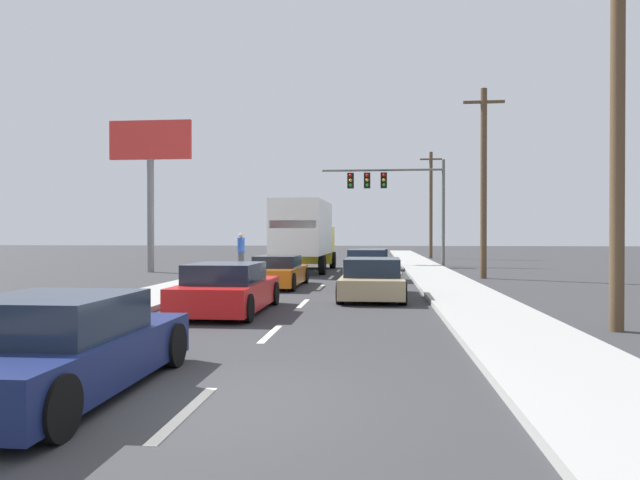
{
  "coord_description": "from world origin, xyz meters",
  "views": [
    {
      "loc": [
        2.08,
        -6.38,
        1.94
      ],
      "look_at": [
        -0.25,
        17.0,
        1.73
      ],
      "focal_mm": 32.3,
      "sensor_mm": 36.0,
      "label": 1
    }
  ],
  "objects_px": {
    "car_navy": "(57,349)",
    "utility_pole_mid": "(484,181)",
    "car_red": "(228,290)",
    "car_green": "(373,260)",
    "car_silver": "(367,266)",
    "utility_pole_near": "(618,64)",
    "car_tan": "(373,280)",
    "car_orange": "(278,272)",
    "roadside_billboard": "(150,163)",
    "pedestrian_near_corner": "(241,251)",
    "utility_pole_far": "(431,203)",
    "traffic_signal_mast": "(387,187)",
    "box_truck": "(305,232)"
  },
  "relations": [
    {
      "from": "car_red",
      "to": "utility_pole_far",
      "type": "xyz_separation_m",
      "value": [
        8.13,
        34.17,
        3.95
      ]
    },
    {
      "from": "utility_pole_far",
      "to": "roadside_billboard",
      "type": "xyz_separation_m",
      "value": [
        -16.15,
        -19.32,
        1.15
      ]
    },
    {
      "from": "car_tan",
      "to": "roadside_billboard",
      "type": "xyz_separation_m",
      "value": [
        -11.59,
        11.14,
        5.12
      ]
    },
    {
      "from": "car_navy",
      "to": "car_silver",
      "type": "height_order",
      "value": "car_silver"
    },
    {
      "from": "car_orange",
      "to": "car_green",
      "type": "xyz_separation_m",
      "value": [
        3.47,
        10.82,
        -0.0
      ]
    },
    {
      "from": "utility_pole_near",
      "to": "utility_pole_far",
      "type": "xyz_separation_m",
      "value": [
        -0.38,
        36.1,
        -0.84
      ]
    },
    {
      "from": "car_silver",
      "to": "utility_pole_far",
      "type": "height_order",
      "value": "utility_pole_far"
    },
    {
      "from": "car_navy",
      "to": "utility_pole_far",
      "type": "xyz_separation_m",
      "value": [
        8.28,
        41.57,
        3.98
      ]
    },
    {
      "from": "traffic_signal_mast",
      "to": "pedestrian_near_corner",
      "type": "relative_size",
      "value": 4.06
    },
    {
      "from": "traffic_signal_mast",
      "to": "pedestrian_near_corner",
      "type": "distance_m",
      "value": 11.0
    },
    {
      "from": "car_tan",
      "to": "utility_pole_far",
      "type": "bearing_deg",
      "value": 81.49
    },
    {
      "from": "box_truck",
      "to": "car_silver",
      "type": "bearing_deg",
      "value": -57.48
    },
    {
      "from": "car_tan",
      "to": "roadside_billboard",
      "type": "relative_size",
      "value": 0.58
    },
    {
      "from": "car_green",
      "to": "utility_pole_far",
      "type": "bearing_deg",
      "value": 74.08
    },
    {
      "from": "utility_pole_near",
      "to": "utility_pole_mid",
      "type": "relative_size",
      "value": 1.24
    },
    {
      "from": "utility_pole_far",
      "to": "car_red",
      "type": "bearing_deg",
      "value": -103.38
    },
    {
      "from": "utility_pole_mid",
      "to": "car_green",
      "type": "bearing_deg",
      "value": 130.18
    },
    {
      "from": "traffic_signal_mast",
      "to": "utility_pole_far",
      "type": "height_order",
      "value": "utility_pole_far"
    },
    {
      "from": "car_navy",
      "to": "car_tan",
      "type": "bearing_deg",
      "value": 71.47
    },
    {
      "from": "car_red",
      "to": "car_navy",
      "type": "xyz_separation_m",
      "value": [
        -0.15,
        -7.4,
        -0.02
      ]
    },
    {
      "from": "car_red",
      "to": "car_silver",
      "type": "relative_size",
      "value": 0.92
    },
    {
      "from": "car_orange",
      "to": "utility_pole_far",
      "type": "height_order",
      "value": "utility_pole_far"
    },
    {
      "from": "car_navy",
      "to": "car_green",
      "type": "height_order",
      "value": "car_navy"
    },
    {
      "from": "car_silver",
      "to": "utility_pole_near",
      "type": "relative_size",
      "value": 0.45
    },
    {
      "from": "roadside_billboard",
      "to": "utility_pole_far",
      "type": "bearing_deg",
      "value": 50.11
    },
    {
      "from": "car_navy",
      "to": "traffic_signal_mast",
      "type": "xyz_separation_m",
      "value": [
        4.47,
        29.69,
        4.41
      ]
    },
    {
      "from": "car_silver",
      "to": "car_tan",
      "type": "xyz_separation_m",
      "value": [
        0.3,
        -6.89,
        -0.04
      ]
    },
    {
      "from": "pedestrian_near_corner",
      "to": "roadside_billboard",
      "type": "bearing_deg",
      "value": -172.82
    },
    {
      "from": "car_navy",
      "to": "roadside_billboard",
      "type": "distance_m",
      "value": 24.15
    },
    {
      "from": "car_red",
      "to": "car_green",
      "type": "height_order",
      "value": "car_red"
    },
    {
      "from": "car_red",
      "to": "utility_pole_near",
      "type": "xyz_separation_m",
      "value": [
        8.51,
        -1.93,
        4.79
      ]
    },
    {
      "from": "utility_pole_near",
      "to": "utility_pole_mid",
      "type": "xyz_separation_m",
      "value": [
        -0.09,
        14.04,
        -1.02
      ]
    },
    {
      "from": "traffic_signal_mast",
      "to": "utility_pole_near",
      "type": "xyz_separation_m",
      "value": [
        4.19,
        -24.23,
        0.41
      ]
    },
    {
      "from": "car_silver",
      "to": "utility_pole_far",
      "type": "bearing_deg",
      "value": 78.37
    },
    {
      "from": "box_truck",
      "to": "car_green",
      "type": "xyz_separation_m",
      "value": [
        3.54,
        2.11,
        -1.52
      ]
    },
    {
      "from": "car_orange",
      "to": "utility_pole_mid",
      "type": "height_order",
      "value": "utility_pole_mid"
    },
    {
      "from": "car_orange",
      "to": "pedestrian_near_corner",
      "type": "relative_size",
      "value": 2.34
    },
    {
      "from": "car_red",
      "to": "car_green",
      "type": "xyz_separation_m",
      "value": [
        3.5,
        17.93,
        -0.04
      ]
    },
    {
      "from": "car_orange",
      "to": "car_silver",
      "type": "bearing_deg",
      "value": 47.04
    },
    {
      "from": "roadside_billboard",
      "to": "pedestrian_near_corner",
      "type": "bearing_deg",
      "value": 7.18
    },
    {
      "from": "car_tan",
      "to": "traffic_signal_mast",
      "type": "bearing_deg",
      "value": 87.7
    },
    {
      "from": "box_truck",
      "to": "car_orange",
      "type": "xyz_separation_m",
      "value": [
        0.07,
        -8.71,
        -1.52
      ]
    },
    {
      "from": "car_orange",
      "to": "utility_pole_near",
      "type": "xyz_separation_m",
      "value": [
        8.48,
        -9.05,
        4.83
      ]
    },
    {
      "from": "car_orange",
      "to": "roadside_billboard",
      "type": "height_order",
      "value": "roadside_billboard"
    },
    {
      "from": "car_red",
      "to": "car_tan",
      "type": "relative_size",
      "value": 0.94
    },
    {
      "from": "car_green",
      "to": "car_tan",
      "type": "relative_size",
      "value": 0.94
    },
    {
      "from": "utility_pole_near",
      "to": "utility_pole_far",
      "type": "bearing_deg",
      "value": 90.6
    },
    {
      "from": "car_navy",
      "to": "utility_pole_mid",
      "type": "xyz_separation_m",
      "value": [
        8.57,
        19.5,
        3.8
      ]
    },
    {
      "from": "box_truck",
      "to": "utility_pole_far",
      "type": "xyz_separation_m",
      "value": [
        8.17,
        18.35,
        2.47
      ]
    },
    {
      "from": "car_navy",
      "to": "car_silver",
      "type": "distance_m",
      "value": 18.33
    }
  ]
}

